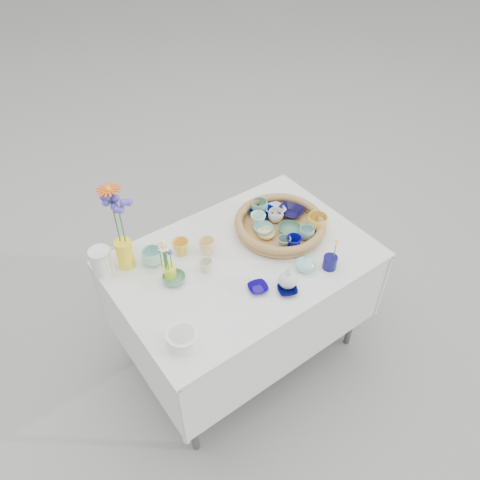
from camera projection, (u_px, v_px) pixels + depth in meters
ground at (242, 348)px, 2.81m from camera, size 80.00×80.00×0.00m
display_table at (242, 348)px, 2.81m from camera, size 1.26×0.86×0.77m
wicker_tray at (280, 225)px, 2.42m from camera, size 0.47×0.47×0.08m
tray_ceramic_0 at (262, 212)px, 2.51m from camera, size 0.16×0.16×0.03m
tray_ceramic_1 at (291, 211)px, 2.51m from camera, size 0.18×0.18×0.03m
tray_ceramic_2 at (317, 223)px, 2.40m from camera, size 0.13×0.13×0.09m
tray_ceramic_3 at (290, 230)px, 2.40m from camera, size 0.15×0.15×0.04m
tray_ceramic_4 at (284, 243)px, 2.31m from camera, size 0.08×0.08×0.06m
tray_ceramic_5 at (263, 229)px, 2.41m from camera, size 0.12×0.12×0.03m
tray_ceramic_6 at (258, 220)px, 2.43m from camera, size 0.09×0.09×0.07m
tray_ceramic_7 at (276, 216)px, 2.46m from camera, size 0.08×0.08×0.06m
tray_ceramic_8 at (275, 210)px, 2.53m from camera, size 0.11×0.11×0.03m
tray_ceramic_9 at (294, 243)px, 2.30m from camera, size 0.10×0.10×0.07m
tray_ceramic_10 at (266, 234)px, 2.38m from camera, size 0.11×0.11×0.03m
tray_ceramic_11 at (307, 233)px, 2.36m from camera, size 0.09×0.09×0.06m
tray_ceramic_12 at (259, 207)px, 2.51m from camera, size 0.11×0.11×0.07m
loose_ceramic_0 at (181, 247)px, 2.30m from camera, size 0.11×0.11×0.08m
loose_ceramic_1 at (207, 246)px, 2.30m from camera, size 0.10×0.10×0.08m
loose_ceramic_2 at (174, 279)px, 2.17m from camera, size 0.13×0.13×0.03m
loose_ceramic_3 at (206, 266)px, 2.22m from camera, size 0.09×0.09×0.06m
loose_ceramic_4 at (258, 288)px, 2.14m from camera, size 0.11×0.11×0.02m
loose_ceramic_5 at (152, 257)px, 2.25m from camera, size 0.12×0.12×0.08m
loose_ceramic_6 at (287, 290)px, 2.13m from camera, size 0.12×0.12×0.02m
fluted_bowl at (182, 339)px, 1.90m from camera, size 0.17×0.17×0.07m
bud_vase_paleblue at (288, 276)px, 2.12m from camera, size 0.11×0.11×0.13m
bud_vase_seafoam at (306, 262)px, 2.21m from camera, size 0.12×0.12×0.10m
bud_vase_cobalt at (330, 262)px, 2.23m from camera, size 0.09×0.09×0.07m
single_daisy at (335, 249)px, 2.18m from camera, size 0.07×0.07×0.11m
tall_vase_yellow at (125, 254)px, 2.21m from camera, size 0.08×0.08×0.15m
gerbera at (115, 216)px, 2.07m from camera, size 0.14×0.14×0.31m
hydrangea at (122, 223)px, 2.09m from camera, size 0.10×0.10×0.31m
white_pitcher at (102, 261)px, 2.18m from camera, size 0.17×0.15×0.14m
daisy_cup at (170, 272)px, 2.18m from camera, size 0.06×0.06×0.07m
daisy_posy at (166, 254)px, 2.11m from camera, size 0.11×0.11×0.16m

